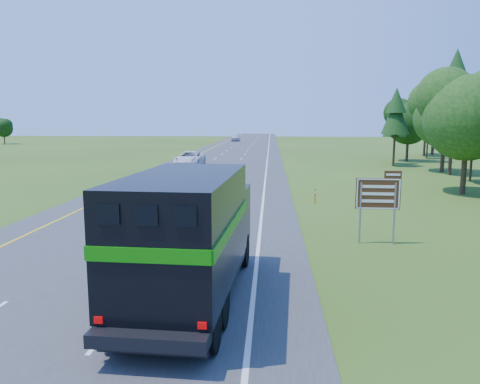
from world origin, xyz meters
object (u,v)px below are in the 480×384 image
at_px(horse_truck, 190,233).
at_px(exit_sign, 379,197).
at_px(white_suv, 190,159).
at_px(far_car, 236,138).

bearing_deg(horse_truck, exit_sign, 48.59).
distance_m(horse_truck, white_suv, 42.14).
bearing_deg(far_car, exit_sign, -82.17).
relative_size(far_car, exit_sign, 1.61).
bearing_deg(far_car, white_suv, -90.36).
relative_size(white_suv, far_car, 1.19).
xyz_separation_m(horse_truck, far_car, (-6.81, 108.07, -1.19)).
relative_size(horse_truck, exit_sign, 2.75).
distance_m(white_suv, far_car, 66.57).
relative_size(horse_truck, far_car, 1.71).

